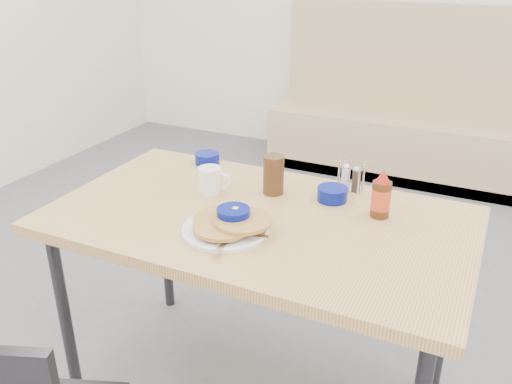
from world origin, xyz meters
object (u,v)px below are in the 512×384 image
at_px(creamer_bowl, 207,159).
at_px(syrup_bottle, 381,197).
at_px(butter_bowl, 332,194).
at_px(pancake_plate, 227,226).
at_px(booth_bench, 401,126).
at_px(coffee_mug, 211,180).
at_px(dining_table, 258,232).
at_px(amber_tumbler, 273,175).
at_px(grits_setting, 233,220).
at_px(condiment_caddy, 351,179).

xyz_separation_m(creamer_bowl, syrup_bottle, (0.76, -0.17, 0.05)).
distance_m(creamer_bowl, syrup_bottle, 0.78).
xyz_separation_m(butter_bowl, syrup_bottle, (0.18, -0.05, 0.05)).
xyz_separation_m(pancake_plate, butter_bowl, (0.23, 0.36, 0.00)).
height_order(booth_bench, pancake_plate, booth_bench).
bearing_deg(pancake_plate, booth_bench, 89.15).
bearing_deg(creamer_bowl, butter_bowl, -11.69).
bearing_deg(coffee_mug, booth_bench, 84.53).
height_order(booth_bench, butter_bowl, booth_bench).
height_order(booth_bench, dining_table, booth_bench).
bearing_deg(pancake_plate, coffee_mug, 129.17).
height_order(butter_bowl, amber_tumbler, amber_tumbler).
xyz_separation_m(booth_bench, creamer_bowl, (-0.39, -2.19, 0.43)).
bearing_deg(coffee_mug, pancake_plate, -50.83).
height_order(dining_table, butter_bowl, butter_bowl).
xyz_separation_m(dining_table, syrup_bottle, (0.37, 0.17, 0.13)).
xyz_separation_m(amber_tumbler, syrup_bottle, (0.40, -0.02, 0.00)).
relative_size(amber_tumbler, syrup_bottle, 0.86).
height_order(dining_table, creamer_bowl, creamer_bowl).
bearing_deg(grits_setting, creamer_bowl, 128.27).
bearing_deg(condiment_caddy, butter_bowl, -94.11).
xyz_separation_m(grits_setting, condiment_caddy, (0.25, 0.46, 0.01)).
xyz_separation_m(pancake_plate, condiment_caddy, (0.26, 0.48, 0.02)).
bearing_deg(condiment_caddy, dining_table, -112.02).
height_order(grits_setting, condiment_caddy, condiment_caddy).
relative_size(coffee_mug, butter_bowl, 1.16).
distance_m(grits_setting, amber_tumbler, 0.31).
relative_size(booth_bench, condiment_caddy, 16.75).
bearing_deg(booth_bench, butter_bowl, -85.39).
xyz_separation_m(booth_bench, pancake_plate, (-0.04, -2.68, 0.43)).
bearing_deg(syrup_bottle, coffee_mug, -173.29).
distance_m(condiment_caddy, syrup_bottle, 0.23).
bearing_deg(pancake_plate, amber_tumbler, 87.78).
distance_m(butter_bowl, syrup_bottle, 0.20).
relative_size(dining_table, grits_setting, 5.52).
bearing_deg(creamer_bowl, syrup_bottle, -12.86).
xyz_separation_m(creamer_bowl, amber_tumbler, (0.36, -0.15, 0.05)).
xyz_separation_m(booth_bench, amber_tumbler, (-0.03, -2.35, 0.48)).
xyz_separation_m(pancake_plate, syrup_bottle, (0.41, 0.31, 0.05)).
distance_m(pancake_plate, grits_setting, 0.03).
xyz_separation_m(coffee_mug, grits_setting, (0.20, -0.22, -0.02)).
bearing_deg(syrup_bottle, booth_bench, 98.84).
height_order(coffee_mug, syrup_bottle, syrup_bottle).
relative_size(booth_bench, dining_table, 1.36).
distance_m(butter_bowl, condiment_caddy, 0.12).
bearing_deg(dining_table, pancake_plate, -105.72).
xyz_separation_m(grits_setting, creamer_bowl, (-0.36, 0.46, -0.01)).
relative_size(pancake_plate, butter_bowl, 2.79).
xyz_separation_m(dining_table, coffee_mug, (-0.23, 0.10, 0.11)).
bearing_deg(amber_tumbler, condiment_caddy, 31.64).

